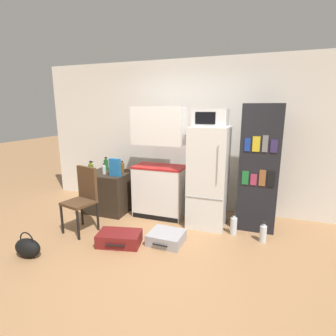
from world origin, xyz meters
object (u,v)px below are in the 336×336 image
object	(u,v)px
bottle_olive_oil	(91,169)
bottle_clear_short	(104,170)
bottle_green_tall	(106,165)
cereal_box	(115,167)
microwave	(211,118)
suitcase_small_flat	(119,238)
chair	(83,194)
bottle_amber_beer	(122,167)
water_bottle_middle	(263,233)
bottle_milk_white	(92,168)
side_table	(110,192)
water_bottle_front	(234,225)
refrigerator	(209,177)
handbag	(28,247)
suitcase_large_flat	(166,238)
kitchen_hutch	(159,167)
bookshelf	(259,168)

from	to	relation	value
bottle_olive_oil	bottle_clear_short	distance (m)	0.22
bottle_green_tall	cereal_box	world-z (taller)	cereal_box
microwave	suitcase_small_flat	bearing A→B (deg)	-132.96
microwave	chair	world-z (taller)	microwave
bottle_amber_beer	water_bottle_middle	world-z (taller)	bottle_amber_beer
bottle_milk_white	bottle_amber_beer	world-z (taller)	bottle_milk_white
side_table	water_bottle_middle	world-z (taller)	side_table
water_bottle_front	refrigerator	bearing A→B (deg)	151.47
cereal_box	water_bottle_front	xyz separation A→B (m)	(1.99, -0.04, -0.72)
bottle_milk_white	bottle_clear_short	xyz separation A→B (m)	(0.24, 0.00, -0.01)
bottle_clear_short	handbag	bearing A→B (deg)	-94.50
suitcase_small_flat	handbag	world-z (taller)	handbag
bottle_amber_beer	suitcase_large_flat	distance (m)	1.68
side_table	bottle_clear_short	bearing A→B (deg)	-101.02
bottle_clear_short	suitcase_small_flat	bearing A→B (deg)	-49.26
refrigerator	water_bottle_middle	xyz separation A→B (m)	(0.86, -0.34, -0.66)
suitcase_small_flat	cereal_box	bearing A→B (deg)	109.60
side_table	handbag	distance (m)	1.72
bottle_clear_short	water_bottle_middle	world-z (taller)	bottle_clear_short
cereal_box	water_bottle_middle	bearing A→B (deg)	-3.20
bottle_milk_white	handbag	bearing A→B (deg)	-85.79
side_table	suitcase_small_flat	distance (m)	1.34
chair	suitcase_small_flat	xyz separation A→B (m)	(0.73, -0.24, -0.48)
bottle_green_tall	chair	xyz separation A→B (m)	(0.21, -0.98, -0.24)
suitcase_large_flat	kitchen_hutch	bearing A→B (deg)	118.93
refrigerator	cereal_box	distance (m)	1.57
refrigerator	bottle_milk_white	size ratio (longest dim) A/B	7.64
bottle_clear_short	bottle_green_tall	bearing A→B (deg)	115.51
refrigerator	suitcase_small_flat	distance (m)	1.63
bottle_green_tall	water_bottle_front	size ratio (longest dim) A/B	0.75
refrigerator	water_bottle_front	bearing A→B (deg)	-28.53
microwave	bottle_clear_short	xyz separation A→B (m)	(-1.81, -0.14, -0.91)
bottle_olive_oil	bottle_milk_white	xyz separation A→B (m)	(-0.07, 0.13, -0.02)
kitchen_hutch	water_bottle_front	distance (m)	1.51
bottle_milk_white	suitcase_small_flat	world-z (taller)	bottle_milk_white
suitcase_large_flat	handbag	xyz separation A→B (m)	(-1.53, -0.91, 0.05)
kitchen_hutch	suitcase_small_flat	xyz separation A→B (m)	(-0.15, -1.15, -0.77)
side_table	bottle_clear_short	size ratio (longest dim) A/B	3.93
bookshelf	side_table	bearing A→B (deg)	-176.73
kitchen_hutch	bottle_milk_white	world-z (taller)	kitchen_hutch
suitcase_small_flat	water_bottle_middle	distance (m)	2.00
suitcase_small_flat	bottle_green_tall	bearing A→B (deg)	115.26
cereal_box	water_bottle_middle	world-z (taller)	cereal_box
bottle_green_tall	suitcase_small_flat	xyz separation A→B (m)	(0.94, -1.21, -0.73)
side_table	bottle_green_tall	size ratio (longest dim) A/B	2.98
water_bottle_middle	bottle_milk_white	bearing A→B (deg)	176.13
suitcase_large_flat	water_bottle_middle	xyz separation A→B (m)	(1.27, 0.48, 0.05)
chair	suitcase_small_flat	bearing A→B (deg)	-4.71
bottle_olive_oil	bottle_milk_white	bearing A→B (deg)	118.59
bookshelf	bottle_green_tall	distance (m)	2.68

